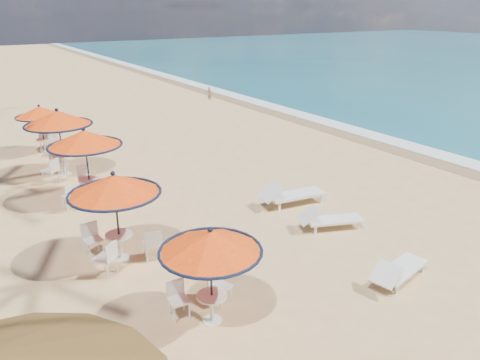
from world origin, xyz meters
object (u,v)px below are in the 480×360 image
object	(u,v)px
station_3	(58,126)
lounger_near	(398,270)
station_0	(209,249)
station_4	(42,117)
lounger_mid	(328,219)
lounger_far	(290,194)
station_2	(86,148)
station_1	(115,196)

from	to	relation	value
station_3	lounger_near	bearing A→B (deg)	-67.95
station_0	station_4	bearing A→B (deg)	91.70
station_0	lounger_near	world-z (taller)	station_0
lounger_mid	station_0	bearing A→B (deg)	-138.36
lounger_near	lounger_far	distance (m)	4.98
lounger_near	station_0	bearing A→B (deg)	153.58
station_2	lounger_mid	size ratio (longest dim) A/B	1.26
station_0	station_3	xyz separation A→B (m)	(-0.45, 10.80, 0.25)
station_3	lounger_near	xyz separation A→B (m)	(4.82, -11.90, -1.58)
station_1	station_4	bearing A→B (deg)	88.26
station_0	lounger_near	xyz separation A→B (m)	(4.37, -1.10, -1.32)
station_0	station_4	xyz separation A→B (m)	(-0.42, 14.18, -0.06)
lounger_near	station_4	bearing A→B (deg)	95.14
station_3	station_0	bearing A→B (deg)	-87.60
station_0	station_3	bearing A→B (deg)	92.40
station_2	station_4	size ratio (longest dim) A/B	1.15
station_2	station_3	distance (m)	3.08
station_1	station_0	bearing A→B (deg)	-77.56
station_2	lounger_mid	world-z (taller)	station_2
station_0	lounger_mid	bearing A→B (deg)	20.72
station_3	station_4	size ratio (longest dim) A/B	1.22
station_4	station_2	bearing A→B (deg)	-88.61
station_2	lounger_near	size ratio (longest dim) A/B	1.28
station_1	station_2	world-z (taller)	station_2
station_4	lounger_mid	xyz separation A→B (m)	(5.33, -12.33, -1.26)
station_2	station_3	xyz separation A→B (m)	(-0.19, 3.08, 0.08)
station_2	lounger_far	size ratio (longest dim) A/B	1.08
station_3	lounger_mid	world-z (taller)	station_3
station_1	lounger_near	xyz separation A→B (m)	(5.12, -4.50, -1.43)
station_1	station_4	distance (m)	10.79
station_3	lounger_mid	xyz separation A→B (m)	(5.36, -8.94, -1.57)
station_2	lounger_far	distance (m)	6.76
station_2	station_1	bearing A→B (deg)	-96.40
station_1	lounger_near	world-z (taller)	station_1
station_0	station_4	distance (m)	14.19
station_2	station_4	bearing A→B (deg)	91.39
station_3	lounger_far	xyz separation A→B (m)	(5.52, -6.98, -1.52)
station_3	station_2	bearing A→B (deg)	-86.51
station_2	station_4	world-z (taller)	station_2
station_0	lounger_near	bearing A→B (deg)	-14.17
station_2	station_3	world-z (taller)	station_3
lounger_far	station_2	bearing A→B (deg)	151.63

